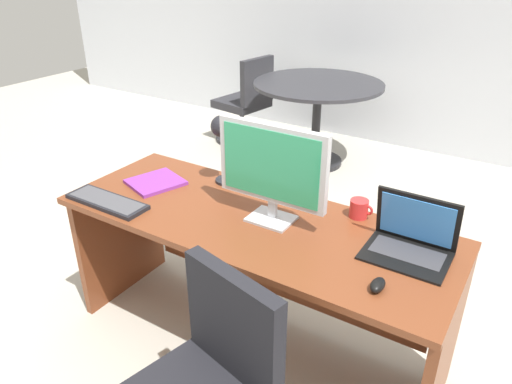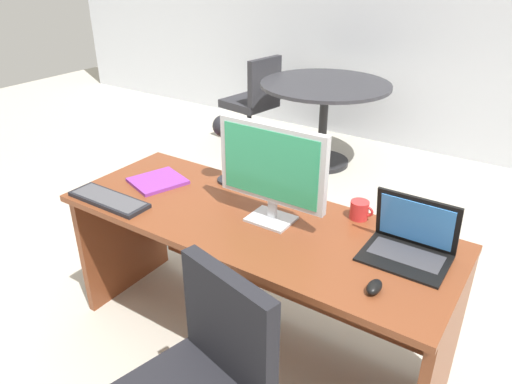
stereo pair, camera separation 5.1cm
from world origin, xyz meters
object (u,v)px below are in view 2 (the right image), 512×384
object	(u,v)px
desk_lamp	(224,135)
laptop	(411,237)
meeting_table	(324,104)
keyboard	(109,200)
desk	(258,254)
mouse	(374,287)
monitor	(272,167)
meeting_chair_near	(253,108)
coffee_mug	(360,210)
book	(158,181)

from	to	relation	value
desk_lamp	laptop	bearing A→B (deg)	-6.02
meeting_table	keyboard	bearing A→B (deg)	-87.46
desk	mouse	bearing A→B (deg)	-20.30
monitor	meeting_table	world-z (taller)	monitor
keyboard	mouse	bearing A→B (deg)	2.66
meeting_table	meeting_chair_near	world-z (taller)	meeting_chair_near
laptop	desk_lamp	size ratio (longest dim) A/B	0.90
keyboard	coffee_mug	bearing A→B (deg)	26.04
keyboard	meeting_chair_near	bearing A→B (deg)	110.06
laptop	book	size ratio (longest dim) A/B	1.04
laptop	meeting_table	size ratio (longest dim) A/B	0.28
keyboard	meeting_table	bearing A→B (deg)	92.54
desk	meeting_table	distance (m)	2.40
coffee_mug	meeting_table	xyz separation A→B (m)	(-1.19, 2.05, -0.20)
laptop	mouse	world-z (taller)	laptop
desk_lamp	meeting_table	bearing A→B (deg)	102.43
monitor	book	distance (m)	0.75
keyboard	desk_lamp	distance (m)	0.65
meeting_table	meeting_chair_near	distance (m)	0.92
laptop	keyboard	size ratio (longest dim) A/B	0.77
mouse	meeting_chair_near	xyz separation A→B (m)	(-2.32, 2.65, -0.41)
keyboard	laptop	bearing A→B (deg)	15.59
mouse	book	world-z (taller)	mouse
desk	meeting_table	size ratio (longest dim) A/B	1.58
book	coffee_mug	xyz separation A→B (m)	(1.03, 0.24, 0.03)
mouse	coffee_mug	size ratio (longest dim) A/B	0.82
keyboard	book	distance (m)	0.29
monitor	desk_lamp	world-z (taller)	monitor
monitor	coffee_mug	bearing A→B (deg)	36.35
desk	desk_lamp	xyz separation A→B (m)	(-0.32, 0.18, 0.49)
desk	mouse	world-z (taller)	mouse
meeting_chair_near	mouse	bearing A→B (deg)	-48.85
desk	mouse	size ratio (longest dim) A/B	20.79
laptop	meeting_table	distance (m)	2.65
meeting_chair_near	keyboard	bearing A→B (deg)	-69.94
desk_lamp	book	world-z (taller)	desk_lamp
monitor	meeting_chair_near	size ratio (longest dim) A/B	0.58
mouse	meeting_chair_near	size ratio (longest dim) A/B	0.10
book	coffee_mug	size ratio (longest dim) A/B	2.92
laptop	book	world-z (taller)	laptop
desk_lamp	book	distance (m)	0.44
laptop	mouse	size ratio (longest dim) A/B	3.73
book	meeting_table	xyz separation A→B (m)	(-0.16, 2.29, -0.17)
meeting_chair_near	desk_lamp	bearing A→B (deg)	-59.06
coffee_mug	desk_lamp	bearing A→B (deg)	-176.74
meeting_table	laptop	bearing A→B (deg)	-56.26
monitor	keyboard	bearing A→B (deg)	-159.10
mouse	book	xyz separation A→B (m)	(-1.28, 0.23, -0.01)
desk	meeting_chair_near	size ratio (longest dim) A/B	2.05
desk	desk_lamp	world-z (taller)	desk_lamp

